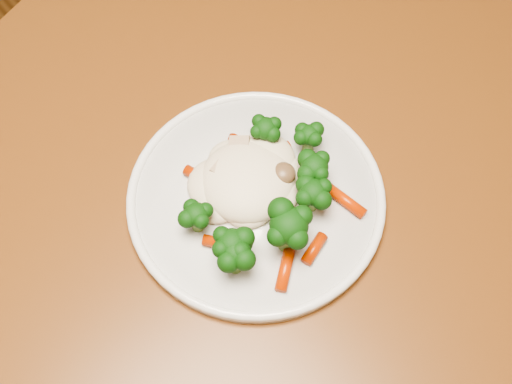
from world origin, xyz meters
The scene contains 3 objects.
dining_table centered at (0.18, -0.01, 0.65)m, with size 1.42×1.18×0.75m.
plate centered at (0.11, -0.04, 0.76)m, with size 0.27×0.27×0.01m, color white.
meal centered at (0.11, -0.05, 0.78)m, with size 0.19×0.18×0.05m.
Camera 1 is at (-0.10, -0.29, 1.35)m, focal length 45.00 mm.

